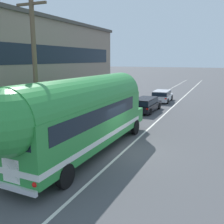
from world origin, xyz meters
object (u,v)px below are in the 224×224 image
car_lead (146,104)px  car_second (162,95)px  utility_pole (35,71)px  painted_bus (80,114)px

car_lead → car_second: same height
utility_pole → car_lead: (2.36, 12.79, -3.63)m
car_lead → car_second: (0.11, 6.46, -0.01)m
utility_pole → car_second: 19.74m
utility_pole → painted_bus: bearing=4.5°
utility_pole → car_second: utility_pole is taller
utility_pole → painted_bus: utility_pole is taller
car_second → car_lead: bearing=-91.0°
painted_bus → car_lead: painted_bus is taller
painted_bus → car_second: bearing=90.2°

